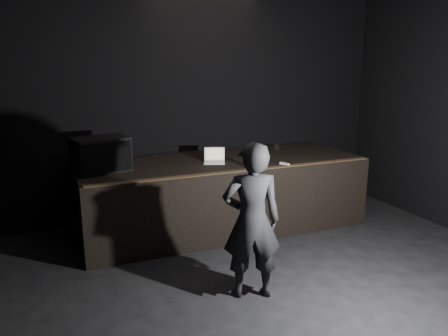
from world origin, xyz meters
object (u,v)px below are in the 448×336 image
at_px(stage_monitor, 101,155).
at_px(person, 252,221).
at_px(laptop, 214,159).
at_px(beer_can, 246,161).
at_px(stage_riser, 222,193).

height_order(stage_monitor, person, person).
height_order(stage_monitor, laptop, stage_monitor).
xyz_separation_m(beer_can, person, (-0.61, -1.44, -0.26)).
height_order(laptop, person, person).
height_order(stage_monitor, beer_can, stage_monitor).
xyz_separation_m(laptop, person, (-0.31, -1.82, -0.24)).
relative_size(beer_can, person, 0.09).
bearing_deg(beer_can, stage_monitor, 166.19).
distance_m(laptop, person, 1.86).
distance_m(beer_can, person, 1.59).
bearing_deg(stage_riser, beer_can, -73.03).
height_order(stage_riser, stage_monitor, stage_monitor).
height_order(laptop, beer_can, laptop).
xyz_separation_m(stage_riser, beer_can, (0.15, -0.50, 0.58)).
bearing_deg(person, stage_monitor, -41.12).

